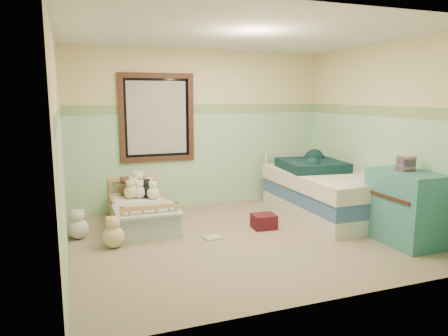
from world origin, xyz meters
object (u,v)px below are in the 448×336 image
object	(u,v)px
toddler_bed_frame	(141,217)
floor_book	(213,237)
plush_floor_cream	(78,229)
red_pillow	(264,221)
twin_bed_frame	(324,208)
plush_floor_tan	(114,237)
dresser	(405,207)

from	to	relation	value
toddler_bed_frame	floor_book	xyz separation A→B (m)	(0.75, -0.93, -0.08)
plush_floor_cream	red_pillow	bearing A→B (deg)	-10.25
twin_bed_frame	red_pillow	bearing A→B (deg)	-167.50
toddler_bed_frame	floor_book	world-z (taller)	toddler_bed_frame
plush_floor_tan	twin_bed_frame	world-z (taller)	plush_floor_tan
toddler_bed_frame	floor_book	size ratio (longest dim) A/B	6.47
plush_floor_cream	red_pillow	distance (m)	2.42
plush_floor_cream	floor_book	bearing A→B (deg)	-19.96
dresser	floor_book	distance (m)	2.40
plush_floor_cream	dresser	xyz separation A→B (m)	(3.76, -1.52, 0.32)
plush_floor_cream	red_pillow	size ratio (longest dim) A/B	0.83
plush_floor_cream	plush_floor_tan	distance (m)	0.62
twin_bed_frame	floor_book	distance (m)	1.95
twin_bed_frame	floor_book	bearing A→B (deg)	-168.20
plush_floor_cream	floor_book	size ratio (longest dim) A/B	1.12
twin_bed_frame	red_pillow	size ratio (longest dim) A/B	6.68
floor_book	plush_floor_cream	bearing A→B (deg)	154.34
toddler_bed_frame	red_pillow	size ratio (longest dim) A/B	4.80
toddler_bed_frame	plush_floor_tan	size ratio (longest dim) A/B	5.62
toddler_bed_frame	twin_bed_frame	world-z (taller)	twin_bed_frame
dresser	plush_floor_tan	bearing A→B (deg)	162.91
plush_floor_tan	red_pillow	xyz separation A→B (m)	(2.00, 0.05, -0.04)
plush_floor_tan	plush_floor_cream	bearing A→B (deg)	128.52
floor_book	toddler_bed_frame	bearing A→B (deg)	123.32
toddler_bed_frame	red_pillow	xyz separation A→B (m)	(1.54, -0.78, 0.00)
dresser	floor_book	xyz separation A→B (m)	(-2.16, 0.94, -0.43)
toddler_bed_frame	plush_floor_cream	bearing A→B (deg)	-157.46
plush_floor_cream	plush_floor_tan	world-z (taller)	plush_floor_tan
red_pillow	twin_bed_frame	bearing A→B (deg)	12.50
floor_book	twin_bed_frame	bearing A→B (deg)	6.10
plush_floor_tan	floor_book	size ratio (longest dim) A/B	1.15
twin_bed_frame	dresser	size ratio (longest dim) A/B	2.33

